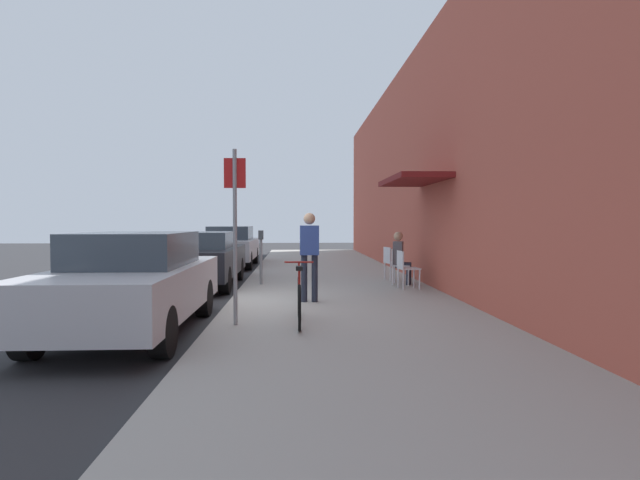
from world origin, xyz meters
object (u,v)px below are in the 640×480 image
street_sign (235,223)px  pedestrian_standing (309,250)px  parking_meter (261,253)px  cafe_chair_1 (398,264)px  parked_car_1 (201,258)px  seated_patron_1 (401,256)px  cafe_chair_2 (392,261)px  cafe_chair_0 (405,267)px  parked_car_2 (230,246)px  bicycle_0 (299,300)px  parked_car_0 (133,282)px

street_sign → pedestrian_standing: (1.16, 2.09, -0.52)m
parking_meter → cafe_chair_1: (3.36, -0.15, -0.26)m
pedestrian_standing → parked_car_1: bearing=128.7°
seated_patron_1 → cafe_chair_2: size_ratio=1.48×
parked_car_1 → cafe_chair_1: parked_car_1 is taller
parked_car_1 → cafe_chair_0: (4.90, -1.55, -0.11)m
cafe_chair_2 → street_sign: bearing=-121.6°
cafe_chair_1 → cafe_chair_2: 0.82m
cafe_chair_0 → pedestrian_standing: pedestrian_standing is taller
parked_car_2 → bicycle_0: (2.45, -11.14, -0.29)m
parked_car_0 → pedestrian_standing: (2.66, 2.07, 0.35)m
seated_patron_1 → pedestrian_standing: pedestrian_standing is taller
parked_car_1 → street_sign: 5.68m
street_sign → parked_car_2: bearing=97.7°
parked_car_2 → bicycle_0: bearing=-77.6°
parked_car_1 → pedestrian_standing: 4.27m
bicycle_0 → cafe_chair_1: (2.46, 4.68, 0.14)m
cafe_chair_0 → seated_patron_1: 0.85m
seated_patron_1 → parking_meter: bearing=177.2°
pedestrian_standing → parked_car_0: bearing=-142.1°
cafe_chair_1 → bicycle_0: bearing=-117.7°
parked_car_2 → seated_patron_1: parked_car_2 is taller
cafe_chair_2 → pedestrian_standing: size_ratio=0.51×
parked_car_0 → cafe_chair_1: (4.91, 4.69, -0.14)m
bicycle_0 → street_sign: bearing=-178.7°
pedestrian_standing → bicycle_0: bearing=-95.9°
parked_car_0 → parked_car_1: bearing=90.0°
parked_car_2 → cafe_chair_0: size_ratio=5.06×
parked_car_0 → cafe_chair_1: parked_car_0 is taller
street_sign → parked_car_1: bearing=105.5°
parked_car_2 → cafe_chair_2: 7.47m
bicycle_0 → parking_meter: bearing=100.5°
cafe_chair_0 → parking_meter: bearing=163.5°
parking_meter → bicycle_0: parking_meter is taller
bicycle_0 → cafe_chair_0: 4.56m
parked_car_0 → parked_car_1: (0.00, 5.38, -0.03)m
street_sign → cafe_chair_2: 6.57m
parked_car_0 → parking_meter: (1.55, 4.83, 0.12)m
parked_car_2 → cafe_chair_1: size_ratio=5.06×
parked_car_1 → pedestrian_standing: (2.66, -3.31, 0.38)m
bicycle_0 → seated_patron_1: seated_patron_1 is taller
parked_car_1 → bicycle_0: size_ratio=2.57×
seated_patron_1 → pedestrian_standing: size_ratio=0.76×
parking_meter → cafe_chair_0: bearing=-16.5°
cafe_chair_0 → parked_car_0: bearing=-142.0°
parked_car_1 → parked_car_2: bearing=90.0°
parked_car_2 → pedestrian_standing: bearing=-73.7°
cafe_chair_0 → cafe_chair_1: 0.85m
parked_car_2 → pedestrian_standing: size_ratio=2.59×
parked_car_2 → cafe_chair_0: 8.80m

